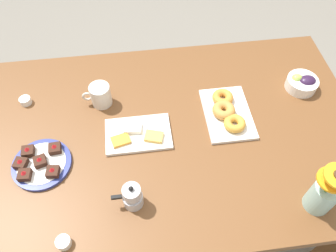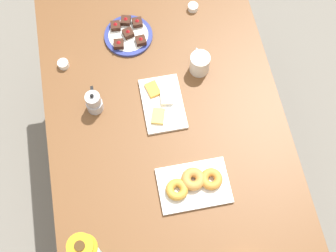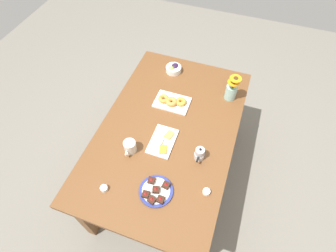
# 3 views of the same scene
# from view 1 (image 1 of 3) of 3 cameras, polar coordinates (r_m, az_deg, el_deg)

# --- Properties ---
(ground_plane) EXTENTS (6.00, 6.00, 0.00)m
(ground_plane) POSITION_cam_1_polar(r_m,az_deg,el_deg) (1.97, -0.00, -13.40)
(ground_plane) COLOR slate
(dining_table) EXTENTS (1.60, 1.00, 0.74)m
(dining_table) POSITION_cam_1_polar(r_m,az_deg,el_deg) (1.39, -0.00, -3.03)
(dining_table) COLOR brown
(dining_table) RESTS_ON ground_plane
(coffee_mug) EXTENTS (0.12, 0.09, 0.10)m
(coffee_mug) POSITION_cam_1_polar(r_m,az_deg,el_deg) (1.41, -11.71, 5.31)
(coffee_mug) COLOR beige
(coffee_mug) RESTS_ON dining_table
(grape_bowl) EXTENTS (0.14, 0.14, 0.07)m
(grape_bowl) POSITION_cam_1_polar(r_m,az_deg,el_deg) (1.57, 22.34, 6.97)
(grape_bowl) COLOR white
(grape_bowl) RESTS_ON dining_table
(cheese_platter) EXTENTS (0.26, 0.17, 0.03)m
(cheese_platter) POSITION_cam_1_polar(r_m,az_deg,el_deg) (1.31, -5.28, -1.40)
(cheese_platter) COLOR white
(cheese_platter) RESTS_ON dining_table
(croissant_platter) EXTENTS (0.19, 0.28, 0.05)m
(croissant_platter) POSITION_cam_1_polar(r_m,az_deg,el_deg) (1.38, 10.22, 2.47)
(croissant_platter) COLOR white
(croissant_platter) RESTS_ON dining_table
(jam_cup_honey) EXTENTS (0.05, 0.05, 0.03)m
(jam_cup_honey) POSITION_cam_1_polar(r_m,az_deg,el_deg) (1.16, -17.75, -18.72)
(jam_cup_honey) COLOR white
(jam_cup_honey) RESTS_ON dining_table
(jam_cup_berry) EXTENTS (0.05, 0.05, 0.03)m
(jam_cup_berry) POSITION_cam_1_polar(r_m,az_deg,el_deg) (1.53, -23.59, 4.08)
(jam_cup_berry) COLOR white
(jam_cup_berry) RESTS_ON dining_table
(dessert_plate) EXTENTS (0.22, 0.22, 0.05)m
(dessert_plate) POSITION_cam_1_polar(r_m,az_deg,el_deg) (1.32, -21.27, -6.11)
(dessert_plate) COLOR navy
(dessert_plate) RESTS_ON dining_table
(flower_vase) EXTENTS (0.11, 0.10, 0.24)m
(flower_vase) POSITION_cam_1_polar(r_m,az_deg,el_deg) (1.21, 25.46, -10.70)
(flower_vase) COLOR #99C1B7
(flower_vase) RESTS_ON dining_table
(moka_pot) EXTENTS (0.11, 0.07, 0.12)m
(moka_pot) POSITION_cam_1_polar(r_m,az_deg,el_deg) (1.14, -6.22, -12.12)
(moka_pot) COLOR #B7B7BC
(moka_pot) RESTS_ON dining_table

